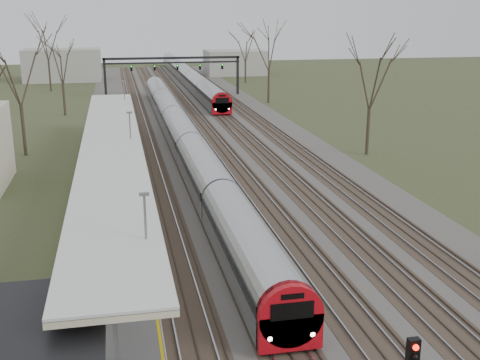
% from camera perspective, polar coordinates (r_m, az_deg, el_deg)
% --- Properties ---
extents(track_bed, '(24.00, 160.00, 0.22)m').
position_cam_1_polar(track_bed, '(65.80, -3.76, 4.46)').
color(track_bed, '#474442').
rests_on(track_bed, ground).
extents(platform, '(3.50, 69.00, 1.00)m').
position_cam_1_polar(platform, '(48.06, -11.86, 0.41)').
color(platform, '#9E9B93').
rests_on(platform, ground).
extents(canopy, '(4.10, 50.00, 3.11)m').
position_cam_1_polar(canopy, '(42.86, -12.08, 3.27)').
color(canopy, slate).
rests_on(canopy, platform).
extents(signal_gantry, '(21.00, 0.59, 6.08)m').
position_cam_1_polar(signal_gantry, '(94.66, -6.40, 10.83)').
color(signal_gantry, black).
rests_on(signal_gantry, ground).
extents(tree_west_far, '(5.50, 5.50, 11.33)m').
position_cam_1_polar(tree_west_far, '(57.74, -20.36, 9.92)').
color(tree_west_far, '#2D231C').
rests_on(tree_west_far, ground).
extents(tree_east_far, '(5.00, 5.00, 10.30)m').
position_cam_1_polar(tree_east_far, '(55.98, 12.32, 9.62)').
color(tree_east_far, '#2D231C').
rests_on(tree_east_far, ground).
extents(train_near, '(2.62, 75.21, 3.05)m').
position_cam_1_polar(train_near, '(58.52, -5.53, 4.40)').
color(train_near, '#989BA1').
rests_on(train_near, ground).
extents(train_far, '(2.62, 75.21, 3.05)m').
position_cam_1_polar(train_far, '(112.87, -5.07, 9.91)').
color(train_far, '#989BA1').
rests_on(train_far, ground).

